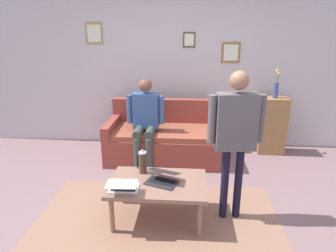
{
  "coord_description": "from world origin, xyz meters",
  "views": [
    {
      "loc": [
        -0.22,
        2.76,
        1.95
      ],
      "look_at": [
        0.03,
        -0.69,
        0.8
      ],
      "focal_mm": 31.12,
      "sensor_mm": 36.0,
      "label": 1
    }
  ],
  "objects_px": {
    "laptop_left": "(162,179)",
    "person_standing": "(236,129)",
    "laptop_center": "(123,187)",
    "person_seated": "(145,117)",
    "coffee_table": "(158,186)",
    "couch": "(163,139)",
    "french_press": "(143,162)",
    "side_shelf": "(272,125)",
    "flower_vase": "(276,88)"
  },
  "relations": [
    {
      "from": "laptop_left",
      "to": "laptop_center",
      "type": "height_order",
      "value": "laptop_left"
    },
    {
      "from": "laptop_left",
      "to": "person_seated",
      "type": "distance_m",
      "value": 1.43
    },
    {
      "from": "french_press",
      "to": "flower_vase",
      "type": "bearing_deg",
      "value": -136.46
    },
    {
      "from": "coffee_table",
      "to": "person_standing",
      "type": "relative_size",
      "value": 0.64
    },
    {
      "from": "couch",
      "to": "laptop_left",
      "type": "bearing_deg",
      "value": 94.89
    },
    {
      "from": "coffee_table",
      "to": "person_standing",
      "type": "xyz_separation_m",
      "value": [
        -0.77,
        -0.09,
        0.62
      ]
    },
    {
      "from": "french_press",
      "to": "person_seated",
      "type": "height_order",
      "value": "person_seated"
    },
    {
      "from": "laptop_center",
      "to": "french_press",
      "type": "bearing_deg",
      "value": -108.8
    },
    {
      "from": "laptop_left",
      "to": "person_standing",
      "type": "distance_m",
      "value": 0.9
    },
    {
      "from": "french_press",
      "to": "laptop_left",
      "type": "bearing_deg",
      "value": 140.27
    },
    {
      "from": "coffee_table",
      "to": "side_shelf",
      "type": "xyz_separation_m",
      "value": [
        -1.66,
        -1.95,
        0.07
      ]
    },
    {
      "from": "side_shelf",
      "to": "laptop_center",
      "type": "bearing_deg",
      "value": 47.28
    },
    {
      "from": "coffee_table",
      "to": "laptop_center",
      "type": "distance_m",
      "value": 0.38
    },
    {
      "from": "flower_vase",
      "to": "person_seated",
      "type": "relative_size",
      "value": 0.35
    },
    {
      "from": "french_press",
      "to": "laptop_center",
      "type": "bearing_deg",
      "value": 71.2
    },
    {
      "from": "laptop_left",
      "to": "side_shelf",
      "type": "height_order",
      "value": "side_shelf"
    },
    {
      "from": "flower_vase",
      "to": "person_standing",
      "type": "distance_m",
      "value": 2.06
    },
    {
      "from": "laptop_left",
      "to": "side_shelf",
      "type": "relative_size",
      "value": 0.42
    },
    {
      "from": "laptop_center",
      "to": "side_shelf",
      "type": "bearing_deg",
      "value": -132.72
    },
    {
      "from": "person_seated",
      "to": "flower_vase",
      "type": "bearing_deg",
      "value": -163.46
    },
    {
      "from": "laptop_center",
      "to": "french_press",
      "type": "relative_size",
      "value": 1.18
    },
    {
      "from": "coffee_table",
      "to": "french_press",
      "type": "bearing_deg",
      "value": -46.18
    },
    {
      "from": "person_standing",
      "to": "french_press",
      "type": "bearing_deg",
      "value": -6.17
    },
    {
      "from": "laptop_center",
      "to": "side_shelf",
      "type": "height_order",
      "value": "side_shelf"
    },
    {
      "from": "couch",
      "to": "french_press",
      "type": "relative_size",
      "value": 6.16
    },
    {
      "from": "side_shelf",
      "to": "flower_vase",
      "type": "height_order",
      "value": "flower_vase"
    },
    {
      "from": "laptop_left",
      "to": "flower_vase",
      "type": "height_order",
      "value": "flower_vase"
    },
    {
      "from": "laptop_left",
      "to": "side_shelf",
      "type": "bearing_deg",
      "value": -129.58
    },
    {
      "from": "side_shelf",
      "to": "flower_vase",
      "type": "bearing_deg",
      "value": -139.19
    },
    {
      "from": "flower_vase",
      "to": "person_standing",
      "type": "height_order",
      "value": "person_standing"
    },
    {
      "from": "laptop_left",
      "to": "side_shelf",
      "type": "xyz_separation_m",
      "value": [
        -1.61,
        -1.95,
        -0.02
      ]
    },
    {
      "from": "french_press",
      "to": "flower_vase",
      "type": "xyz_separation_m",
      "value": [
        -1.85,
        -1.75,
        0.52
      ]
    },
    {
      "from": "coffee_table",
      "to": "person_seated",
      "type": "xyz_separation_m",
      "value": [
        0.33,
        -1.36,
        0.34
      ]
    },
    {
      "from": "laptop_left",
      "to": "flower_vase",
      "type": "distance_m",
      "value": 2.6
    },
    {
      "from": "laptop_center",
      "to": "person_seated",
      "type": "relative_size",
      "value": 0.26
    },
    {
      "from": "coffee_table",
      "to": "laptop_left",
      "type": "distance_m",
      "value": 0.1
    },
    {
      "from": "side_shelf",
      "to": "person_standing",
      "type": "distance_m",
      "value": 2.13
    },
    {
      "from": "coffee_table",
      "to": "french_press",
      "type": "xyz_separation_m",
      "value": [
        0.19,
        -0.2,
        0.17
      ]
    },
    {
      "from": "coffee_table",
      "to": "person_standing",
      "type": "distance_m",
      "value": 1.0
    },
    {
      "from": "couch",
      "to": "side_shelf",
      "type": "bearing_deg",
      "value": -168.26
    },
    {
      "from": "laptop_left",
      "to": "person_standing",
      "type": "bearing_deg",
      "value": -172.79
    },
    {
      "from": "side_shelf",
      "to": "person_standing",
      "type": "height_order",
      "value": "person_standing"
    },
    {
      "from": "person_standing",
      "to": "person_seated",
      "type": "relative_size",
      "value": 1.24
    },
    {
      "from": "flower_vase",
      "to": "person_standing",
      "type": "relative_size",
      "value": 0.28
    },
    {
      "from": "laptop_left",
      "to": "laptop_center",
      "type": "xyz_separation_m",
      "value": [
        0.37,
        0.19,
        0.0
      ]
    },
    {
      "from": "french_press",
      "to": "flower_vase",
      "type": "distance_m",
      "value": 2.6
    },
    {
      "from": "flower_vase",
      "to": "coffee_table",
      "type": "bearing_deg",
      "value": 49.64
    },
    {
      "from": "laptop_center",
      "to": "person_standing",
      "type": "height_order",
      "value": "person_standing"
    },
    {
      "from": "side_shelf",
      "to": "person_standing",
      "type": "bearing_deg",
      "value": 64.47
    },
    {
      "from": "couch",
      "to": "french_press",
      "type": "height_order",
      "value": "couch"
    }
  ]
}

